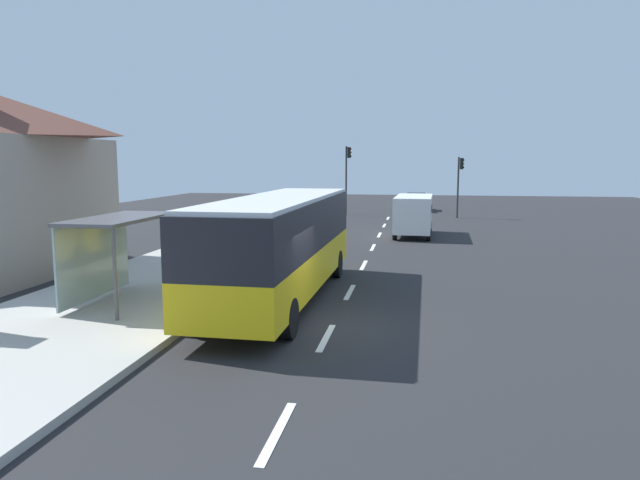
% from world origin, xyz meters
% --- Properties ---
extents(ground_plane, '(56.00, 92.00, 0.04)m').
position_xyz_m(ground_plane, '(0.00, 14.00, -0.02)').
color(ground_plane, '#262628').
extents(sidewalk_platform, '(6.20, 30.00, 0.18)m').
position_xyz_m(sidewalk_platform, '(-6.40, 2.00, 0.09)').
color(sidewalk_platform, '#ADAAA3').
rests_on(sidewalk_platform, ground).
extents(lane_stripe_seg_0, '(0.16, 2.20, 0.01)m').
position_xyz_m(lane_stripe_seg_0, '(0.25, -6.00, 0.01)').
color(lane_stripe_seg_0, silver).
rests_on(lane_stripe_seg_0, ground).
extents(lane_stripe_seg_1, '(0.16, 2.20, 0.01)m').
position_xyz_m(lane_stripe_seg_1, '(0.25, -1.00, 0.01)').
color(lane_stripe_seg_1, silver).
rests_on(lane_stripe_seg_1, ground).
extents(lane_stripe_seg_2, '(0.16, 2.20, 0.01)m').
position_xyz_m(lane_stripe_seg_2, '(0.25, 4.00, 0.01)').
color(lane_stripe_seg_2, silver).
rests_on(lane_stripe_seg_2, ground).
extents(lane_stripe_seg_3, '(0.16, 2.20, 0.01)m').
position_xyz_m(lane_stripe_seg_3, '(0.25, 9.00, 0.01)').
color(lane_stripe_seg_3, silver).
rests_on(lane_stripe_seg_3, ground).
extents(lane_stripe_seg_4, '(0.16, 2.20, 0.01)m').
position_xyz_m(lane_stripe_seg_4, '(0.25, 14.00, 0.01)').
color(lane_stripe_seg_4, silver).
rests_on(lane_stripe_seg_4, ground).
extents(lane_stripe_seg_5, '(0.16, 2.20, 0.01)m').
position_xyz_m(lane_stripe_seg_5, '(0.25, 19.00, 0.01)').
color(lane_stripe_seg_5, silver).
rests_on(lane_stripe_seg_5, ground).
extents(lane_stripe_seg_6, '(0.16, 2.20, 0.01)m').
position_xyz_m(lane_stripe_seg_6, '(0.25, 24.00, 0.01)').
color(lane_stripe_seg_6, silver).
rests_on(lane_stripe_seg_6, ground).
extents(lane_stripe_seg_7, '(0.16, 2.20, 0.01)m').
position_xyz_m(lane_stripe_seg_7, '(0.25, 29.00, 0.01)').
color(lane_stripe_seg_7, silver).
rests_on(lane_stripe_seg_7, ground).
extents(bus, '(2.68, 11.05, 3.21)m').
position_xyz_m(bus, '(-1.71, 2.54, 1.84)').
color(bus, yellow).
rests_on(bus, ground).
extents(white_van, '(2.20, 5.28, 2.30)m').
position_xyz_m(white_van, '(2.20, 18.94, 1.34)').
color(white_van, white).
rests_on(white_van, ground).
extents(sedan_near, '(1.86, 4.41, 1.52)m').
position_xyz_m(sedan_near, '(2.30, 36.44, 0.79)').
color(sedan_near, black).
rests_on(sedan_near, ground).
extents(recycling_bin_yellow, '(0.52, 0.52, 0.95)m').
position_xyz_m(recycling_bin_yellow, '(-4.20, 1.79, 0.66)').
color(recycling_bin_yellow, yellow).
rests_on(recycling_bin_yellow, sidewalk_platform).
extents(recycling_bin_green, '(0.52, 0.52, 0.95)m').
position_xyz_m(recycling_bin_green, '(-4.20, 2.49, 0.66)').
color(recycling_bin_green, green).
rests_on(recycling_bin_green, sidewalk_platform).
extents(traffic_light_near_side, '(0.49, 0.28, 4.59)m').
position_xyz_m(traffic_light_near_side, '(5.50, 30.26, 3.07)').
color(traffic_light_near_side, '#2D2D2D').
rests_on(traffic_light_near_side, ground).
extents(traffic_light_far_side, '(0.49, 0.28, 5.44)m').
position_xyz_m(traffic_light_far_side, '(-3.11, 31.06, 3.59)').
color(traffic_light_far_side, '#2D2D2D').
rests_on(traffic_light_far_side, ground).
extents(bus_shelter, '(1.80, 4.00, 2.50)m').
position_xyz_m(bus_shelter, '(-6.41, 0.93, 2.10)').
color(bus_shelter, '#4C4C51').
rests_on(bus_shelter, sidewalk_platform).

